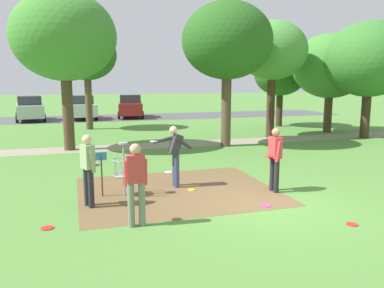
# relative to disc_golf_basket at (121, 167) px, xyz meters

# --- Properties ---
(ground_plane) EXTENTS (160.00, 160.00, 0.00)m
(ground_plane) POSITION_rel_disc_golf_basket_xyz_m (3.23, -1.77, -0.75)
(ground_plane) COLOR #518438
(dirt_tee_pad) EXTENTS (5.19, 4.33, 0.01)m
(dirt_tee_pad) POSITION_rel_disc_golf_basket_xyz_m (1.49, 0.02, -0.75)
(dirt_tee_pad) COLOR brown
(dirt_tee_pad) RESTS_ON ground
(disc_golf_basket) EXTENTS (0.98, 0.58, 1.39)m
(disc_golf_basket) POSITION_rel_disc_golf_basket_xyz_m (0.00, 0.00, 0.00)
(disc_golf_basket) COLOR #9E9EA3
(disc_golf_basket) RESTS_ON ground
(player_foreground_watching) EXTENTS (0.40, 0.47, 1.71)m
(player_foreground_watching) POSITION_rel_disc_golf_basket_xyz_m (3.93, -0.81, 0.21)
(player_foreground_watching) COLOR #232328
(player_foreground_watching) RESTS_ON ground
(player_throwing) EXTENTS (0.48, 0.41, 1.71)m
(player_throwing) POSITION_rel_disc_golf_basket_xyz_m (0.03, -2.21, 0.21)
(player_throwing) COLOR slate
(player_throwing) RESTS_ON ground
(player_waiting_left) EXTENTS (0.45, 0.50, 1.71)m
(player_waiting_left) POSITION_rel_disc_golf_basket_xyz_m (-0.84, -0.65, 0.21)
(player_waiting_left) COLOR #232328
(player_waiting_left) RESTS_ON ground
(player_waiting_right) EXTENTS (1.11, 0.48, 1.71)m
(player_waiting_right) POSITION_rel_disc_golf_basket_xyz_m (1.53, 0.44, 0.23)
(player_waiting_right) COLOR #384260
(player_waiting_right) RESTS_ON ground
(frisbee_near_basket) EXTENTS (0.25, 0.25, 0.02)m
(frisbee_near_basket) POSITION_rel_disc_golf_basket_xyz_m (-1.72, -1.82, -0.74)
(frisbee_near_basket) COLOR red
(frisbee_near_basket) RESTS_ON ground
(frisbee_by_tee) EXTENTS (0.24, 0.24, 0.02)m
(frisbee_by_tee) POSITION_rel_disc_golf_basket_xyz_m (3.15, -1.86, -0.74)
(frisbee_by_tee) COLOR #E53D99
(frisbee_by_tee) RESTS_ON ground
(frisbee_mid_grass) EXTENTS (0.23, 0.23, 0.02)m
(frisbee_mid_grass) POSITION_rel_disc_golf_basket_xyz_m (4.28, -3.45, -0.74)
(frisbee_mid_grass) COLOR red
(frisbee_mid_grass) RESTS_ON ground
(frisbee_far_left) EXTENTS (0.20, 0.20, 0.02)m
(frisbee_far_left) POSITION_rel_disc_golf_basket_xyz_m (1.86, -0.06, -0.74)
(frisbee_far_left) COLOR gold
(frisbee_far_left) RESTS_ON ground
(frisbee_far_right) EXTENTS (0.24, 0.24, 0.02)m
(frisbee_far_right) POSITION_rel_disc_golf_basket_xyz_m (1.74, 2.13, -0.74)
(frisbee_far_right) COLOR white
(frisbee_far_right) RESTS_ON ground
(tree_near_left) EXTENTS (3.38, 3.38, 4.86)m
(tree_near_left) POSITION_rel_disc_golf_basket_xyz_m (11.67, 12.52, 2.64)
(tree_near_left) COLOR #422D1E
(tree_near_left) RESTS_ON ground
(tree_near_right) EXTENTS (3.97, 3.97, 6.36)m
(tree_near_right) POSITION_rel_disc_golf_basket_xyz_m (5.45, 6.36, 3.88)
(tree_near_right) COLOR brown
(tree_near_right) RESTS_ON ground
(tree_mid_left) EXTENTS (4.28, 4.28, 6.55)m
(tree_mid_left) POSITION_rel_disc_golf_basket_xyz_m (-1.33, 7.40, 3.95)
(tree_mid_left) COLOR #4C3823
(tree_mid_left) RESTS_ON ground
(tree_mid_center) EXTENTS (3.52, 3.52, 5.96)m
(tree_mid_center) POSITION_rel_disc_golf_basket_xyz_m (8.70, 8.24, 3.66)
(tree_mid_center) COLOR #422D1E
(tree_mid_center) RESTS_ON ground
(tree_mid_right) EXTENTS (4.24, 4.24, 5.56)m
(tree_mid_right) POSITION_rel_disc_golf_basket_xyz_m (12.85, 9.09, 2.98)
(tree_mid_right) COLOR #4C3823
(tree_mid_right) RESTS_ON ground
(tree_far_left) EXTENTS (4.44, 4.44, 5.89)m
(tree_far_left) POSITION_rel_disc_golf_basket_xyz_m (13.27, 6.58, 3.23)
(tree_far_left) COLOR #422D1E
(tree_far_left) RESTS_ON ground
(tree_far_center) EXTENTS (3.52, 3.52, 5.95)m
(tree_far_center) POSITION_rel_disc_golf_basket_xyz_m (-0.20, 14.53, 3.66)
(tree_far_center) COLOR brown
(tree_far_center) RESTS_ON ground
(parking_lot_strip) EXTENTS (36.00, 6.00, 0.01)m
(parking_lot_strip) POSITION_rel_disc_golf_basket_xyz_m (3.23, 21.62, -0.75)
(parking_lot_strip) COLOR #4C4C51
(parking_lot_strip) RESTS_ON ground
(parked_car_leftmost) EXTENTS (2.35, 4.39, 1.84)m
(parked_car_leftmost) POSITION_rel_disc_golf_basket_xyz_m (-4.20, 21.05, 0.17)
(parked_car_leftmost) COLOR #B2B7BC
(parked_car_leftmost) RESTS_ON ground
(parked_car_center_left) EXTENTS (2.38, 4.40, 1.84)m
(parked_car_center_left) POSITION_rel_disc_golf_basket_xyz_m (-0.56, 21.19, 0.17)
(parked_car_center_left) COLOR silver
(parked_car_center_left) RESTS_ON ground
(parked_car_center_right) EXTENTS (2.39, 4.40, 1.84)m
(parked_car_center_right) POSITION_rel_disc_golf_basket_xyz_m (3.29, 21.40, 0.17)
(parked_car_center_right) COLOR maroon
(parked_car_center_right) RESTS_ON ground
(gravel_path) EXTENTS (40.00, 1.68, 0.00)m
(gravel_path) POSITION_rel_disc_golf_basket_xyz_m (3.23, 7.40, -0.75)
(gravel_path) COLOR gray
(gravel_path) RESTS_ON ground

